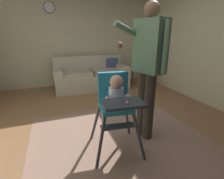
# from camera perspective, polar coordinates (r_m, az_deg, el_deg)

# --- Properties ---
(ground) EXTENTS (6.08, 6.95, 0.10)m
(ground) POSITION_cam_1_polar(r_m,az_deg,el_deg) (2.63, -1.32, -14.41)
(ground) COLOR #916641
(wall_far) EXTENTS (5.28, 0.06, 2.73)m
(wall_far) POSITION_cam_1_polar(r_m,az_deg,el_deg) (4.86, -12.19, 17.76)
(wall_far) COLOR beige
(wall_far) RESTS_ON ground
(wall_right) EXTENTS (0.06, 5.95, 2.73)m
(wall_right) POSITION_cam_1_polar(r_m,az_deg,el_deg) (3.82, 32.44, 15.47)
(wall_right) COLOR beige
(wall_right) RESTS_ON ground
(area_rug) EXTENTS (2.36, 2.49, 0.01)m
(area_rug) POSITION_cam_1_polar(r_m,az_deg,el_deg) (2.22, 4.64, -19.67)
(area_rug) COLOR #977461
(area_rug) RESTS_ON ground
(couch) EXTENTS (1.93, 0.86, 0.86)m
(couch) POSITION_cam_1_polar(r_m,az_deg,el_deg) (4.51, -7.22, 4.75)
(couch) COLOR beige
(couch) RESTS_ON ground
(high_chair) EXTENTS (0.67, 0.78, 0.97)m
(high_chair) POSITION_cam_1_polar(r_m,az_deg,el_deg) (1.89, 1.32, -3.30)
(high_chair) COLOR #2E333C
(high_chair) RESTS_ON ground
(adult_standing) EXTENTS (0.60, 0.49, 1.75)m
(adult_standing) POSITION_cam_1_polar(r_m,az_deg,el_deg) (2.12, 12.48, 7.65)
(adult_standing) COLOR #383229
(adult_standing) RESTS_ON ground
(side_table) EXTENTS (0.40, 0.40, 0.52)m
(side_table) POSITION_cam_1_polar(r_m,az_deg,el_deg) (4.68, 10.04, 5.73)
(side_table) COLOR brown
(side_table) RESTS_ON ground
(sippy_cup) EXTENTS (0.07, 0.07, 0.10)m
(sippy_cup) POSITION_cam_1_polar(r_m,az_deg,el_deg) (4.63, 9.80, 8.00)
(sippy_cup) COLOR #D13D33
(sippy_cup) RESTS_ON side_table
(wall_clock) EXTENTS (0.27, 0.04, 0.27)m
(wall_clock) POSITION_cam_1_polar(r_m,az_deg,el_deg) (4.81, -21.12, 25.24)
(wall_clock) COLOR white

